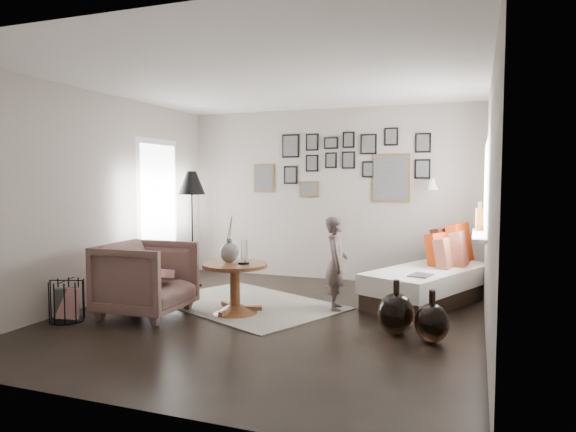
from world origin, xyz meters
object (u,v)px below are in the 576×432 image
(magazine_basket, at_px, (67,301))
(demijohn_small, at_px, (432,323))
(pedestal_table, at_px, (235,291))
(daybed, at_px, (430,278))
(demijohn_large, at_px, (396,314))
(child, at_px, (336,263))
(vase, at_px, (229,249))
(floor_lamp, at_px, (192,187))
(armchair, at_px, (146,279))

(magazine_basket, bearing_deg, demijohn_small, 9.13)
(demijohn_small, bearing_deg, pedestal_table, 172.56)
(daybed, height_order, demijohn_large, daybed)
(magazine_basket, relative_size, demijohn_large, 0.82)
(demijohn_large, bearing_deg, demijohn_small, -18.92)
(pedestal_table, distance_m, child, 1.22)
(demijohn_small, distance_m, child, 1.49)
(vase, relative_size, child, 0.48)
(vase, relative_size, floor_lamp, 0.32)
(pedestal_table, bearing_deg, floor_lamp, 136.52)
(armchair, relative_size, demijohn_small, 1.83)
(demijohn_large, distance_m, child, 1.15)
(pedestal_table, xyz_separation_m, vase, (-0.08, 0.02, 0.48))
(demijohn_small, height_order, child, child)
(magazine_basket, xyz_separation_m, demijohn_large, (3.42, 0.73, -0.01))
(armchair, bearing_deg, daybed, -61.13)
(daybed, height_order, demijohn_small, daybed)
(floor_lamp, relative_size, child, 1.50)
(demijohn_small, bearing_deg, demijohn_large, 161.08)
(vase, height_order, floor_lamp, floor_lamp)
(armchair, xyz_separation_m, demijohn_small, (3.10, 0.10, -0.23))
(armchair, height_order, magazine_basket, armchair)
(daybed, bearing_deg, armchair, -124.73)
(floor_lamp, bearing_deg, daybed, 3.17)
(child, bearing_deg, daybed, -65.78)
(pedestal_table, height_order, floor_lamp, floor_lamp)
(pedestal_table, xyz_separation_m, demijohn_small, (2.19, -0.29, -0.08))
(floor_lamp, bearing_deg, demijohn_small, -23.28)
(pedestal_table, xyz_separation_m, daybed, (2.03, 1.38, 0.03))
(demijohn_large, distance_m, demijohn_small, 0.37)
(vase, distance_m, child, 1.26)
(demijohn_small, bearing_deg, armchair, -178.14)
(magazine_basket, bearing_deg, vase, 31.27)
(daybed, xyz_separation_m, child, (-1.00, -0.80, 0.25))
(pedestal_table, xyz_separation_m, magazine_basket, (-1.58, -0.89, -0.05))
(demijohn_large, bearing_deg, pedestal_table, 174.84)
(demijohn_small, bearing_deg, vase, 172.32)
(demijohn_small, bearing_deg, daybed, 95.41)
(daybed, distance_m, magazine_basket, 4.27)
(magazine_basket, height_order, demijohn_small, demijohn_small)
(child, bearing_deg, pedestal_table, 105.44)
(floor_lamp, xyz_separation_m, demijohn_small, (3.45, -1.49, -1.23))
(floor_lamp, bearing_deg, armchair, -77.59)
(pedestal_table, distance_m, vase, 0.48)
(daybed, distance_m, demijohn_small, 1.68)
(floor_lamp, relative_size, magazine_basket, 3.68)
(demijohn_small, bearing_deg, child, 143.02)
(vase, xyz_separation_m, magazine_basket, (-1.50, -0.91, -0.53))
(armchair, height_order, floor_lamp, floor_lamp)
(pedestal_table, relative_size, daybed, 0.35)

